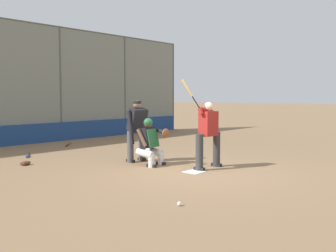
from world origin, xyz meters
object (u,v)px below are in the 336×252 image
Objects in this scene: batter_at_plate at (208,132)px; umpire_home at (137,129)px; spare_bat_near_backstop at (69,145)px; fielding_glove_on_dirt at (25,163)px; catcher_behind_plate at (151,141)px; baseball_loose at (179,204)px; spare_bat_by_padding at (28,156)px.

umpire_home is at bearing -77.78° from batter_at_plate.
spare_bat_near_backstop is at bearing -93.71° from batter_at_plate.
fielding_glove_on_dirt is at bearing 176.09° from spare_bat_near_backstop.
spare_bat_near_backstop is (-1.01, -5.16, -0.62)m from catcher_behind_plate.
baseball_loose is at bearing 27.23° from batter_at_plate.
batter_at_plate is 3.61× the size of spare_bat_near_backstop.
batter_at_plate is at bearing 54.13° from spare_bat_by_padding.
fielding_glove_on_dirt is at bearing 1.43° from spare_bat_by_padding.
batter_at_plate is at bearing 110.35° from umpire_home.
spare_bat_by_padding is at bearing -121.53° from fielding_glove_on_dirt.
batter_at_plate is 30.23× the size of baseball_loose.
umpire_home is 2.75× the size of spare_bat_near_backstop.
catcher_behind_plate reaches higher than baseball_loose.
baseball_loose is (3.45, 8.16, 0.00)m from spare_bat_near_backstop.
batter_at_plate reaches higher than fielding_glove_on_dirt.
baseball_loose is (1.07, 6.81, 0.00)m from spare_bat_by_padding.
spare_bat_near_backstop is 8.36× the size of baseball_loose.
catcher_behind_plate is at bearing 83.66° from umpire_home.
batter_at_plate is 3.00× the size of spare_bat_by_padding.
fielding_glove_on_dirt is (0.79, 1.29, 0.02)m from spare_bat_by_padding.
spare_bat_by_padding is 2.53× the size of fielding_glove_on_dirt.
umpire_home is at bearing 141.82° from fielding_glove_on_dirt.
spare_bat_near_backstop is 4.13m from fielding_glove_on_dirt.
baseball_loose is (2.62, 3.68, -0.88)m from umpire_home.
umpire_home is at bearing 59.27° from spare_bat_by_padding.
batter_at_plate is 7.57× the size of fielding_glove_on_dirt.
umpire_home is at bearing -144.27° from spare_bat_near_backstop.
fielding_glove_on_dirt is at bearing -57.42° from catcher_behind_plate.
spare_bat_near_backstop is at bearing -109.18° from catcher_behind_plate.
batter_at_plate is 6.61m from spare_bat_near_backstop.
batter_at_plate reaches higher than spare_bat_by_padding.
baseball_loose is at bearing 24.01° from spare_bat_by_padding.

